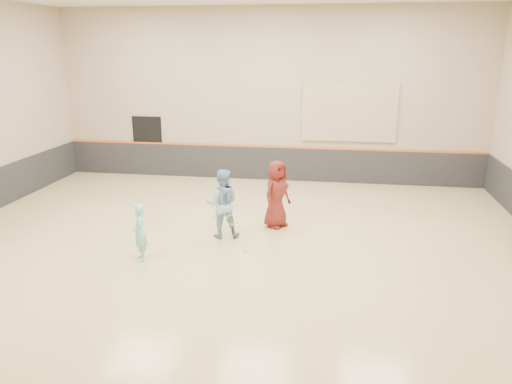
% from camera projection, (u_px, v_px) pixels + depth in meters
% --- Properties ---
extents(room, '(15.04, 12.04, 6.22)m').
position_uv_depth(room, '(235.00, 209.00, 12.26)').
color(room, tan).
rests_on(room, ground).
extents(wainscot_back, '(14.90, 0.04, 1.20)m').
position_uv_depth(wainscot_back, '(268.00, 163.00, 17.98)').
color(wainscot_back, '#232326').
rests_on(wainscot_back, floor).
extents(accent_stripe, '(14.90, 0.03, 0.06)m').
position_uv_depth(accent_stripe, '(268.00, 147.00, 17.80)').
color(accent_stripe, '#D85914').
rests_on(accent_stripe, wall_back).
extents(acoustic_panel, '(3.20, 0.08, 2.00)m').
position_uv_depth(acoustic_panel, '(349.00, 112.00, 17.01)').
color(acoustic_panel, tan).
rests_on(acoustic_panel, wall_back).
extents(doorway, '(1.10, 0.05, 2.20)m').
position_uv_depth(doorway, '(148.00, 146.00, 18.53)').
color(doorway, black).
rests_on(doorway, floor).
extents(girl, '(0.49, 0.57, 1.31)m').
position_uv_depth(girl, '(140.00, 233.00, 11.13)').
color(girl, '#78D1CA').
rests_on(girl, floor).
extents(instructor, '(0.96, 0.81, 1.76)m').
position_uv_depth(instructor, '(222.00, 203.00, 12.47)').
color(instructor, '#80A4C6').
rests_on(instructor, floor).
extents(young_man, '(0.97, 1.05, 1.81)m').
position_uv_depth(young_man, '(277.00, 194.00, 13.17)').
color(young_man, maroon).
rests_on(young_man, floor).
extents(held_racket, '(0.32, 0.32, 0.53)m').
position_uv_depth(held_racket, '(231.00, 220.00, 12.07)').
color(held_racket, '#B5D62E').
rests_on(held_racket, instructor).
extents(spare_racket, '(0.61, 0.61, 0.06)m').
position_uv_depth(spare_racket, '(217.00, 218.00, 14.00)').
color(spare_racket, '#B0D12E').
rests_on(spare_racket, floor).
extents(ball_under_racket, '(0.07, 0.07, 0.07)m').
position_uv_depth(ball_under_racket, '(245.00, 251.00, 11.73)').
color(ball_under_racket, '#D1EF37').
rests_on(ball_under_racket, floor).
extents(ball_in_hand, '(0.07, 0.07, 0.07)m').
position_uv_depth(ball_in_hand, '(280.00, 187.00, 12.99)').
color(ball_in_hand, '#C8D832').
rests_on(ball_in_hand, young_man).
extents(ball_beside_spare, '(0.07, 0.07, 0.07)m').
position_uv_depth(ball_beside_spare, '(212.00, 205.00, 15.12)').
color(ball_beside_spare, '#B5D130').
rests_on(ball_beside_spare, floor).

